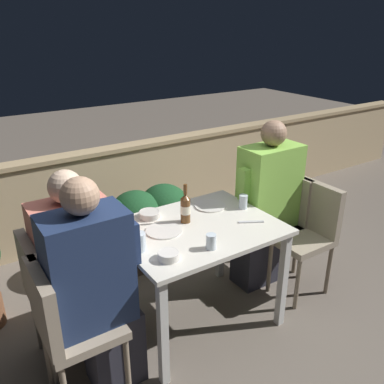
% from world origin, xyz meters
% --- Properties ---
extents(ground_plane, '(16.00, 16.00, 0.00)m').
position_xyz_m(ground_plane, '(0.00, 0.00, 0.00)').
color(ground_plane, '#665B51').
extents(parapet_wall, '(9.00, 0.18, 0.87)m').
position_xyz_m(parapet_wall, '(0.00, 1.58, 0.44)').
color(parapet_wall, tan).
rests_on(parapet_wall, ground_plane).
extents(dining_table, '(1.03, 0.80, 0.75)m').
position_xyz_m(dining_table, '(0.00, 0.00, 0.65)').
color(dining_table, silver).
rests_on(dining_table, ground_plane).
extents(planter_hedge, '(0.99, 0.47, 0.68)m').
position_xyz_m(planter_hedge, '(-0.02, 0.88, 0.38)').
color(planter_hedge, brown).
rests_on(planter_hedge, ground_plane).
extents(chair_left_near, '(0.41, 0.40, 0.86)m').
position_xyz_m(chair_left_near, '(-0.94, -0.17, 0.54)').
color(chair_left_near, gray).
rests_on(chair_left_near, ground_plane).
extents(person_navy_jumper, '(0.50, 0.26, 1.30)m').
position_xyz_m(person_navy_jumper, '(-0.75, -0.17, 0.65)').
color(person_navy_jumper, '#282833').
rests_on(person_navy_jumper, ground_plane).
extents(chair_left_far, '(0.41, 0.40, 0.86)m').
position_xyz_m(chair_left_far, '(-0.92, 0.16, 0.54)').
color(chair_left_far, gray).
rests_on(chair_left_far, ground_plane).
extents(person_coral_top, '(0.50, 0.26, 1.24)m').
position_xyz_m(person_coral_top, '(-0.73, 0.16, 0.62)').
color(person_coral_top, '#282833').
rests_on(person_coral_top, ground_plane).
extents(chair_right_near, '(0.41, 0.40, 0.86)m').
position_xyz_m(chair_right_near, '(0.94, -0.13, 0.54)').
color(chair_right_near, gray).
rests_on(chair_right_near, ground_plane).
extents(chair_right_far, '(0.41, 0.40, 0.86)m').
position_xyz_m(chair_right_far, '(0.91, 0.14, 0.54)').
color(chair_right_far, gray).
rests_on(chair_right_far, ground_plane).
extents(person_green_blouse, '(0.51, 0.26, 1.32)m').
position_xyz_m(person_green_blouse, '(0.73, 0.14, 0.66)').
color(person_green_blouse, '#282833').
rests_on(person_green_blouse, ground_plane).
extents(beer_bottle, '(0.07, 0.07, 0.27)m').
position_xyz_m(beer_bottle, '(-0.03, 0.10, 0.85)').
color(beer_bottle, brown).
rests_on(beer_bottle, dining_table).
extents(plate_0, '(0.23, 0.23, 0.01)m').
position_xyz_m(plate_0, '(-0.21, 0.06, 0.75)').
color(plate_0, silver).
rests_on(plate_0, dining_table).
extents(plate_1, '(0.22, 0.22, 0.01)m').
position_xyz_m(plate_1, '(0.25, 0.20, 0.75)').
color(plate_1, silver).
rests_on(plate_1, dining_table).
extents(bowl_0, '(0.14, 0.14, 0.05)m').
position_xyz_m(bowl_0, '(-0.20, 0.28, 0.77)').
color(bowl_0, beige).
rests_on(bowl_0, dining_table).
extents(bowl_1, '(0.12, 0.12, 0.05)m').
position_xyz_m(bowl_1, '(-0.35, -0.24, 0.77)').
color(bowl_1, silver).
rests_on(bowl_1, dining_table).
extents(glass_cup_0, '(0.06, 0.06, 0.10)m').
position_xyz_m(glass_cup_0, '(0.43, 0.05, 0.80)').
color(glass_cup_0, silver).
rests_on(glass_cup_0, dining_table).
extents(glass_cup_1, '(0.06, 0.06, 0.09)m').
position_xyz_m(glass_cup_1, '(-0.09, -0.28, 0.79)').
color(glass_cup_1, silver).
rests_on(glass_cup_1, dining_table).
extents(glass_cup_2, '(0.08, 0.08, 0.11)m').
position_xyz_m(glass_cup_2, '(-0.44, -0.07, 0.80)').
color(glass_cup_2, silver).
rests_on(glass_cup_2, dining_table).
extents(fork_0, '(0.16, 0.10, 0.01)m').
position_xyz_m(fork_0, '(0.33, -0.15, 0.75)').
color(fork_0, silver).
rests_on(fork_0, dining_table).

